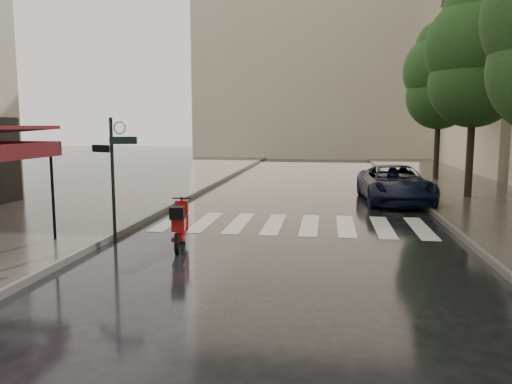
# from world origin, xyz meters

# --- Properties ---
(ground) EXTENTS (120.00, 120.00, 0.00)m
(ground) POSITION_xyz_m (0.00, 0.00, 0.00)
(ground) COLOR black
(ground) RESTS_ON ground
(sidewalk_near) EXTENTS (6.00, 60.00, 0.12)m
(sidewalk_near) POSITION_xyz_m (-4.50, 12.00, 0.06)
(sidewalk_near) COLOR #38332D
(sidewalk_near) RESTS_ON ground
(sidewalk_far) EXTENTS (5.50, 60.00, 0.12)m
(sidewalk_far) POSITION_xyz_m (10.25, 12.00, 0.06)
(sidewalk_far) COLOR #38332D
(sidewalk_far) RESTS_ON ground
(curb_near) EXTENTS (0.12, 60.00, 0.16)m
(curb_near) POSITION_xyz_m (-1.45, 12.00, 0.07)
(curb_near) COLOR #595651
(curb_near) RESTS_ON ground
(curb_far) EXTENTS (0.12, 60.00, 0.16)m
(curb_far) POSITION_xyz_m (7.45, 12.00, 0.07)
(curb_far) COLOR #595651
(curb_far) RESTS_ON ground
(crosswalk) EXTENTS (7.85, 3.20, 0.01)m
(crosswalk) POSITION_xyz_m (2.98, 6.00, 0.01)
(crosswalk) COLOR silver
(crosswalk) RESTS_ON ground
(signpost) EXTENTS (1.17, 0.29, 3.10)m
(signpost) POSITION_xyz_m (-1.19, 3.00, 1.83)
(signpost) COLOR black
(signpost) RESTS_ON ground
(backdrop_building) EXTENTS (22.00, 6.00, 20.00)m
(backdrop_building) POSITION_xyz_m (3.00, 38.00, 10.00)
(backdrop_building) COLOR #BBAF8F
(backdrop_building) RESTS_ON ground
(tree_mid) EXTENTS (3.80, 3.80, 8.34)m
(tree_mid) POSITION_xyz_m (9.50, 12.00, 5.59)
(tree_mid) COLOR black
(tree_mid) RESTS_ON sidewalk_far
(tree_far) EXTENTS (3.80, 3.80, 8.16)m
(tree_far) POSITION_xyz_m (9.70, 19.00, 5.46)
(tree_far) COLOR black
(tree_far) RESTS_ON sidewalk_far
(scooter) EXTENTS (0.63, 1.70, 1.13)m
(scooter) POSITION_xyz_m (0.52, 2.81, 0.52)
(scooter) COLOR black
(scooter) RESTS_ON ground
(parked_car) EXTENTS (2.66, 5.22, 1.41)m
(parked_car) POSITION_xyz_m (6.54, 10.87, 0.71)
(parked_car) COLOR black
(parked_car) RESTS_ON ground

